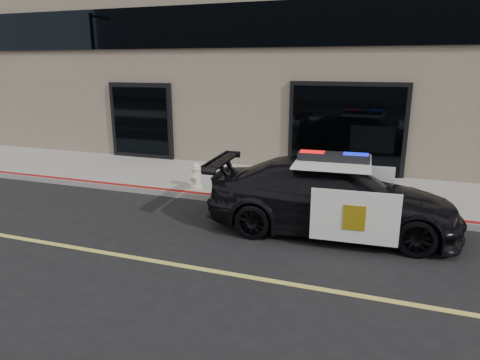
% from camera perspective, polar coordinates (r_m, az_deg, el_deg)
% --- Properties ---
extents(ground, '(120.00, 120.00, 0.00)m').
position_cam_1_polar(ground, '(6.89, 15.46, -14.66)').
color(ground, black).
rests_on(ground, ground).
extents(sidewalk_n, '(60.00, 3.50, 0.15)m').
position_cam_1_polar(sidewalk_n, '(11.73, 17.51, -1.81)').
color(sidewalk_n, gray).
rests_on(sidewalk_n, ground).
extents(police_car, '(2.66, 5.30, 1.66)m').
position_cam_1_polar(police_car, '(8.96, 12.09, -2.16)').
color(police_car, black).
rests_on(police_car, ground).
extents(fire_hydrant, '(0.32, 0.44, 0.70)m').
position_cam_1_polar(fire_hydrant, '(11.45, -5.88, 0.53)').
color(fire_hydrant, '#F1EBC9').
rests_on(fire_hydrant, sidewalk_n).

